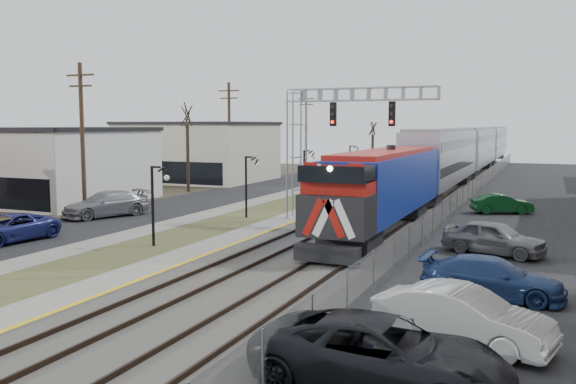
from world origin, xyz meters
The scene contains 22 objects.
street_west centered at (-11.50, 35.00, 0.02)m, with size 7.00×120.00×0.04m, color black.
sidewalk centered at (-7.00, 35.00, 0.04)m, with size 2.00×120.00×0.08m, color gray.
grass_median centered at (-4.00, 35.00, 0.03)m, with size 4.00×120.00×0.06m, color #49512B.
platform centered at (-1.00, 35.00, 0.12)m, with size 2.00×120.00×0.24m, color gray.
ballast_bed centered at (4.00, 35.00, 0.10)m, with size 8.00×120.00×0.20m, color #595651.
platform_edge centered at (-0.12, 35.00, 0.24)m, with size 0.24×120.00×0.01m, color gold.
track_near centered at (2.00, 35.00, 0.28)m, with size 1.58×120.00×0.15m.
track_far centered at (5.50, 35.00, 0.28)m, with size 1.58×120.00×0.15m.
train centered at (5.50, 61.19, 2.92)m, with size 3.00×85.85×5.33m.
signal_gantry centered at (1.22, 27.99, 5.59)m, with size 9.00×1.07×8.15m.
lampposts centered at (-4.00, 18.29, 2.00)m, with size 0.14×62.14×4.00m.
utility_poles centered at (-14.50, 25.00, 5.00)m, with size 0.28×80.28×10.00m.
fence centered at (8.20, 35.00, 0.80)m, with size 0.04×120.00×1.60m, color gray.
buildings_west centered at (-21.00, 24.21, 3.01)m, with size 14.00×67.00×7.00m.
bare_trees centered at (-12.66, 38.91, 2.70)m, with size 12.30×42.30×5.95m.
car_lot_b centered at (11.77, 10.01, 0.79)m, with size 1.67×4.79×1.58m, color silver.
car_lot_c centered at (10.45, 6.45, 0.81)m, with size 2.70×5.85×1.63m, color black.
car_lot_d centered at (12.12, 15.13, 0.70)m, with size 1.96×4.83×1.40m, color navy.
car_lot_e centered at (11.58, 22.57, 0.79)m, with size 1.86×4.61×1.57m, color slate.
car_lot_f centered at (10.95, 36.50, 0.65)m, with size 1.38×3.96×1.31m, color #0D451D.
car_street_a centered at (-11.42, 15.97, 0.71)m, with size 2.36×5.11×1.42m, color navy.
car_street_b centered at (-12.62, 24.84, 0.82)m, with size 2.30×5.66×1.64m, color gray.
Camera 1 is at (13.75, -6.53, 5.99)m, focal length 38.00 mm.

